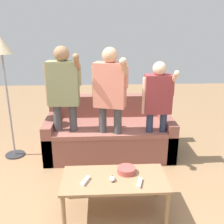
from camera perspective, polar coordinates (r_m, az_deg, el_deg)
name	(u,v)px	position (r m, az deg, el deg)	size (l,w,h in m)	color
ground_plane	(105,210)	(2.95, -1.55, -20.62)	(12.00, 12.00, 0.00)	#93704C
couch	(109,134)	(3.98, -0.62, -4.76)	(1.84, 0.90, 0.81)	brown
coffee_table	(114,182)	(2.75, 0.54, -15.02)	(1.06, 0.52, 0.39)	#997551
snack_bowl	(126,170)	(2.80, 3.17, -12.53)	(0.19, 0.19, 0.06)	#B24C47
game_remote_nunchuk	(112,178)	(2.67, 0.04, -14.29)	(0.06, 0.09, 0.05)	white
floor_lamp	(2,57)	(3.81, -22.81, 10.95)	(0.30, 0.30, 1.71)	#2D2D33
player_left	(64,92)	(3.51, -10.47, 4.29)	(0.47, 0.35, 1.61)	#47474C
player_center	(110,94)	(3.39, -0.43, 3.95)	(0.46, 0.46, 1.60)	#47474C
player_right	(158,102)	(3.50, 9.95, 2.22)	(0.42, 0.32, 1.42)	#2D3856
game_remote_wand_near	(140,183)	(2.64, 6.03, -15.09)	(0.08, 0.16, 0.03)	white
game_remote_wand_far	(86,181)	(2.67, -5.79, -14.72)	(0.09, 0.15, 0.03)	white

